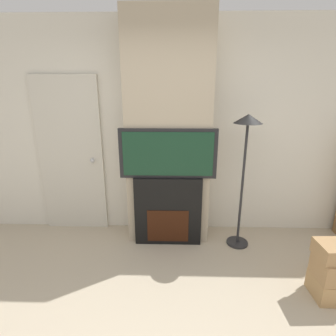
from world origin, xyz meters
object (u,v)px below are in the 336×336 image
floor_lamp (246,145)px  box_stack (336,272)px  fireplace (168,211)px  television (168,154)px

floor_lamp → box_stack: floor_lamp is taller
fireplace → floor_lamp: size_ratio=0.54×
television → box_stack: television is taller
television → box_stack: 2.00m
floor_lamp → box_stack: 1.48m
floor_lamp → television: bearing=178.8°
fireplace → floor_lamp: floor_lamp is taller
floor_lamp → box_stack: bearing=-51.0°
box_stack → floor_lamp: bearing=129.0°
fireplace → box_stack: size_ratio=1.55×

